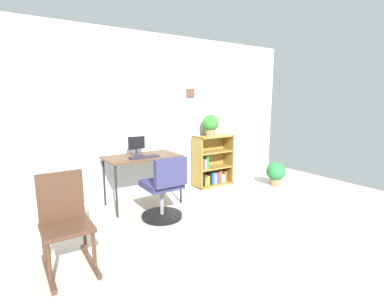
% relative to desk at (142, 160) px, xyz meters
% --- Properties ---
extents(ground_plane, '(6.24, 6.24, 0.00)m').
position_rel_desk_xyz_m(ground_plane, '(0.49, -1.71, -0.67)').
color(ground_plane, '#B0A593').
extents(wall_back, '(5.20, 0.12, 2.50)m').
position_rel_desk_xyz_m(wall_back, '(0.49, 0.44, 0.58)').
color(wall_back, silver).
rests_on(wall_back, ground_plane).
extents(desk, '(1.05, 0.59, 0.73)m').
position_rel_desk_xyz_m(desk, '(0.00, 0.00, 0.00)').
color(desk, '#4C3622').
rests_on(desk, ground_plane).
extents(monitor, '(0.25, 0.16, 0.27)m').
position_rel_desk_xyz_m(monitor, '(-0.04, 0.10, 0.19)').
color(monitor, '#262628').
rests_on(monitor, desk).
extents(keyboard, '(0.41, 0.14, 0.02)m').
position_rel_desk_xyz_m(keyboard, '(-0.03, -0.14, 0.07)').
color(keyboard, '#1E1E2C').
rests_on(keyboard, desk).
extents(office_chair, '(0.52, 0.55, 0.83)m').
position_rel_desk_xyz_m(office_chair, '(-0.00, -0.65, -0.31)').
color(office_chair, black).
rests_on(office_chair, ground_plane).
extents(rocking_chair, '(0.42, 0.64, 0.87)m').
position_rel_desk_xyz_m(rocking_chair, '(-1.24, -1.07, -0.22)').
color(rocking_chair, '#442B1E').
rests_on(rocking_chair, ground_plane).
extents(bookshelf_low, '(0.71, 0.30, 0.89)m').
position_rel_desk_xyz_m(bookshelf_low, '(1.43, 0.24, -0.27)').
color(bookshelf_low, olive).
rests_on(bookshelf_low, ground_plane).
extents(potted_plant_on_shelf, '(0.29, 0.29, 0.37)m').
position_rel_desk_xyz_m(potted_plant_on_shelf, '(1.36, 0.19, 0.43)').
color(potted_plant_on_shelf, '#9E6642').
rests_on(potted_plant_on_shelf, bookshelf_low).
extents(potted_plant_floor, '(0.33, 0.33, 0.42)m').
position_rel_desk_xyz_m(potted_plant_floor, '(2.35, -0.44, -0.43)').
color(potted_plant_floor, '#9E6642').
rests_on(potted_plant_floor, ground_plane).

